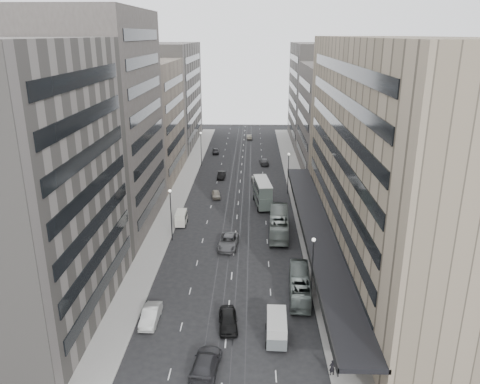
# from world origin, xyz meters

# --- Properties ---
(ground) EXTENTS (220.00, 220.00, 0.00)m
(ground) POSITION_xyz_m (0.00, 0.00, 0.00)
(ground) COLOR black
(ground) RESTS_ON ground
(sidewalk_right) EXTENTS (4.00, 125.00, 0.15)m
(sidewalk_right) POSITION_xyz_m (12.00, 37.50, 0.07)
(sidewalk_right) COLOR gray
(sidewalk_right) RESTS_ON ground
(sidewalk_left) EXTENTS (4.00, 125.00, 0.15)m
(sidewalk_left) POSITION_xyz_m (-12.00, 37.50, 0.07)
(sidewalk_left) COLOR gray
(sidewalk_left) RESTS_ON ground
(department_store) EXTENTS (19.20, 60.00, 30.00)m
(department_store) POSITION_xyz_m (21.45, 8.00, 14.95)
(department_store) COLOR gray
(department_store) RESTS_ON ground
(building_right_mid) EXTENTS (15.00, 28.00, 24.00)m
(building_right_mid) POSITION_xyz_m (21.50, 52.00, 12.00)
(building_right_mid) COLOR #47423E
(building_right_mid) RESTS_ON ground
(building_right_far) EXTENTS (15.00, 32.00, 28.00)m
(building_right_far) POSITION_xyz_m (21.50, 82.00, 14.00)
(building_right_far) COLOR slate
(building_right_far) RESTS_ON ground
(building_left_a) EXTENTS (15.00, 28.00, 30.00)m
(building_left_a) POSITION_xyz_m (-21.50, -8.00, 15.00)
(building_left_a) COLOR slate
(building_left_a) RESTS_ON ground
(building_left_b) EXTENTS (15.00, 26.00, 34.00)m
(building_left_b) POSITION_xyz_m (-21.50, 19.00, 17.00)
(building_left_b) COLOR #47423E
(building_left_b) RESTS_ON ground
(building_left_c) EXTENTS (15.00, 28.00, 25.00)m
(building_left_c) POSITION_xyz_m (-21.50, 46.00, 12.50)
(building_left_c) COLOR gray
(building_left_c) RESTS_ON ground
(building_left_d) EXTENTS (15.00, 38.00, 28.00)m
(building_left_d) POSITION_xyz_m (-21.50, 79.00, 14.00)
(building_left_d) COLOR slate
(building_left_d) RESTS_ON ground
(lamp_right_near) EXTENTS (0.44, 0.44, 8.32)m
(lamp_right_near) POSITION_xyz_m (9.70, -5.00, 5.20)
(lamp_right_near) COLOR #262628
(lamp_right_near) RESTS_ON ground
(lamp_right_far) EXTENTS (0.44, 0.44, 8.32)m
(lamp_right_far) POSITION_xyz_m (9.70, 35.00, 5.20)
(lamp_right_far) COLOR #262628
(lamp_right_far) RESTS_ON ground
(lamp_left_near) EXTENTS (0.44, 0.44, 8.32)m
(lamp_left_near) POSITION_xyz_m (-9.70, 12.00, 5.20)
(lamp_left_near) COLOR #262628
(lamp_left_near) RESTS_ON ground
(lamp_left_far) EXTENTS (0.44, 0.44, 8.32)m
(lamp_left_far) POSITION_xyz_m (-9.70, 55.00, 5.20)
(lamp_left_far) COLOR #262628
(lamp_left_far) RESTS_ON ground
(bus_near) EXTENTS (2.97, 10.11, 2.78)m
(bus_near) POSITION_xyz_m (8.50, -3.54, 1.39)
(bus_near) COLOR slate
(bus_near) RESTS_ON ground
(bus_far) EXTENTS (3.45, 12.37, 3.41)m
(bus_far) POSITION_xyz_m (6.94, 15.21, 1.71)
(bus_far) COLOR gray
(bus_far) RESTS_ON ground
(double_decker) EXTENTS (3.56, 9.01, 4.80)m
(double_decker) POSITION_xyz_m (4.55, 27.93, 2.59)
(double_decker) COLOR slate
(double_decker) RESTS_ON ground
(vw_microbus) EXTENTS (2.38, 4.97, 2.65)m
(vw_microbus) POSITION_xyz_m (5.28, -12.37, 1.47)
(vw_microbus) COLOR #53585A
(vw_microbus) RESTS_ON ground
(panel_van) EXTENTS (1.89, 3.73, 2.34)m
(panel_van) POSITION_xyz_m (-9.20, 18.17, 1.29)
(panel_van) COLOR beige
(panel_van) RESTS_ON ground
(sedan_0) EXTENTS (2.45, 5.15, 1.70)m
(sedan_0) POSITION_xyz_m (0.11, -10.35, 0.85)
(sedan_0) COLOR black
(sedan_0) RESTS_ON ground
(sedan_1) EXTENTS (1.78, 4.96, 1.63)m
(sedan_1) POSITION_xyz_m (-8.50, -9.63, 0.81)
(sedan_1) COLOR beige
(sedan_1) RESTS_ON ground
(sedan_2) EXTENTS (3.29, 6.30, 1.69)m
(sedan_2) POSITION_xyz_m (-0.88, 9.82, 0.85)
(sedan_2) COLOR #535355
(sedan_2) RESTS_ON ground
(sedan_3) EXTENTS (3.02, 6.13, 1.71)m
(sedan_3) POSITION_xyz_m (-1.61, -17.47, 0.86)
(sedan_3) COLOR #28282B
(sedan_3) RESTS_ON ground
(sedan_4) EXTENTS (2.08, 4.11, 1.34)m
(sedan_4) POSITION_xyz_m (-4.44, 32.08, 0.67)
(sedan_4) COLOR gray
(sedan_4) RESTS_ON ground
(sedan_5) EXTENTS (1.71, 4.40, 1.43)m
(sedan_5) POSITION_xyz_m (-4.24, 45.07, 0.71)
(sedan_5) COLOR black
(sedan_5) RESTS_ON ground
(sedan_6) EXTENTS (3.16, 6.14, 1.66)m
(sedan_6) POSITION_xyz_m (3.94, 41.68, 0.83)
(sedan_6) COLOR silver
(sedan_6) RESTS_ON ground
(sedan_7) EXTENTS (2.46, 5.17, 1.46)m
(sedan_7) POSITION_xyz_m (5.47, 56.92, 0.73)
(sedan_7) COLOR #4D4D4F
(sedan_7) RESTS_ON ground
(sedan_8) EXTENTS (2.07, 4.33, 1.43)m
(sedan_8) POSITION_xyz_m (-7.24, 67.42, 0.71)
(sedan_8) COLOR #28282B
(sedan_8) RESTS_ON ground
(sedan_9) EXTENTS (1.72, 4.27, 1.38)m
(sedan_9) POSITION_xyz_m (1.52, 85.99, 0.69)
(sedan_9) COLOR #B4AB95
(sedan_9) RESTS_ON ground
(pedestrian) EXTENTS (0.67, 0.53, 1.60)m
(pedestrian) POSITION_xyz_m (10.20, -17.80, 0.95)
(pedestrian) COLOR black
(pedestrian) RESTS_ON sidewalk_right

